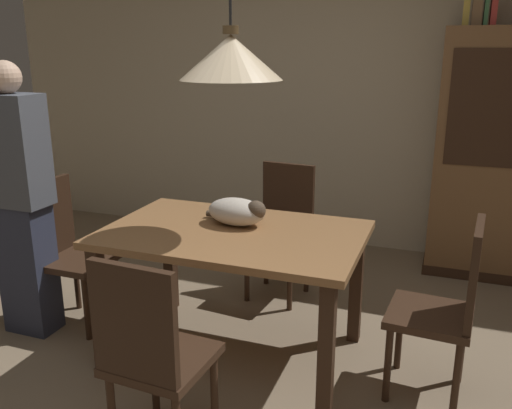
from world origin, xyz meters
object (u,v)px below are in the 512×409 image
chair_near_front (151,351)px  book_brown_thick (477,10)px  chair_right_side (448,304)px  pendant_lamp (231,57)px  cat_sleeping (238,212)px  dining_table (233,248)px  book_green_slim (487,7)px  book_red_tall (494,5)px  chair_left_side (66,247)px  chair_far_back (282,225)px  person_standing (20,202)px  book_yellow_short (466,13)px

chair_near_front → book_brown_thick: book_brown_thick is taller
chair_right_side → chair_near_front: (-1.13, -0.87, 0.00)m
pendant_lamp → book_brown_thick: (1.15, 1.77, 0.30)m
cat_sleeping → dining_table: bearing=-82.8°
book_green_slim → chair_right_side: bearing=-92.5°
chair_near_front → book_red_tall: book_red_tall is taller
chair_left_side → chair_far_back: bearing=37.7°
book_green_slim → chair_near_front: bearing=-114.6°
chair_far_back → book_green_slim: book_green_slim is taller
book_red_tall → person_standing: 3.40m
cat_sleeping → book_yellow_short: (1.09, 1.66, 1.11)m
chair_far_back → book_red_tall: 2.13m
dining_table → chair_near_front: (-0.00, -0.88, -0.14)m
chair_far_back → person_standing: person_standing is taller
book_green_slim → book_red_tall: book_red_tall is taller
chair_far_back → book_yellow_short: bearing=39.8°
chair_left_side → pendant_lamp: (1.13, -0.00, 1.15)m
chair_far_back → person_standing: bearing=-141.3°
dining_table → pendant_lamp: (-0.00, 0.00, 1.01)m
book_yellow_short → book_red_tall: book_red_tall is taller
cat_sleeping → book_green_slim: bearing=53.7°
dining_table → book_yellow_short: (1.08, 1.77, 1.29)m
chair_left_side → book_green_slim: 3.28m
dining_table → book_green_slim: bearing=55.7°
pendant_lamp → chair_right_side: bearing=-0.3°
pendant_lamp → book_red_tall: pendant_lamp is taller
pendant_lamp → book_green_slim: (1.21, 1.77, 0.32)m
book_red_tall → dining_table: bearing=-125.4°
chair_near_front → chair_left_side: (-1.12, 0.88, 0.00)m
chair_near_front → book_brown_thick: 3.23m
cat_sleeping → chair_right_side: bearing=-5.7°
chair_near_front → book_yellow_short: size_ratio=4.65×
dining_table → chair_near_front: 0.89m
cat_sleeping → book_green_slim: book_green_slim is taller
chair_right_side → pendant_lamp: pendant_lamp is taller
cat_sleeping → person_standing: person_standing is taller
cat_sleeping → book_brown_thick: size_ratio=1.63×
dining_table → book_brown_thick: 2.48m
chair_left_side → cat_sleeping: chair_left_side is taller
chair_near_front → person_standing: 1.51m
dining_table → chair_far_back: size_ratio=1.51×
dining_table → book_green_slim: 2.52m
dining_table → book_green_slim: size_ratio=5.38×
book_brown_thick → book_green_slim: size_ratio=0.92×
chair_left_side → person_standing: bearing=-135.2°
book_yellow_short → person_standing: size_ratio=0.12×
pendant_lamp → book_red_tall: size_ratio=4.64×
dining_table → chair_left_side: (-1.13, 0.00, -0.14)m
pendant_lamp → book_red_tall: (1.26, 1.77, 0.33)m
book_yellow_short → chair_far_back: bearing=-140.2°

